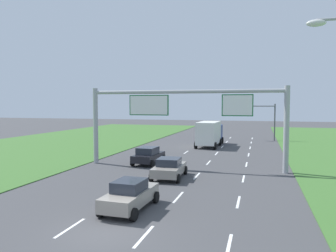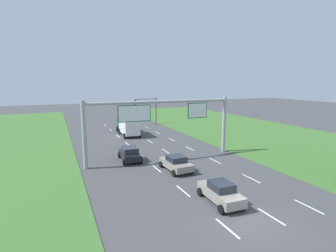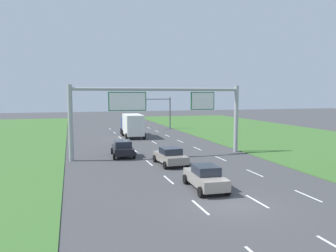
% 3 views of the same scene
% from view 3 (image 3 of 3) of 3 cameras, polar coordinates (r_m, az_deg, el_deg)
% --- Properties ---
extents(ground_plane, '(200.00, 200.00, 0.00)m').
position_cam_3_polar(ground_plane, '(19.11, 10.64, -13.24)').
color(ground_plane, '#424244').
extents(lane_dashes_inner_left, '(0.14, 62.40, 0.01)m').
position_cam_3_polar(lane_dashes_inner_left, '(29.46, -3.28, -6.43)').
color(lane_dashes_inner_left, white).
rests_on(lane_dashes_inner_left, ground_plane).
extents(lane_dashes_inner_right, '(0.14, 62.40, 0.01)m').
position_cam_3_polar(lane_dashes_inner_right, '(30.44, 3.18, -6.04)').
color(lane_dashes_inner_right, white).
rests_on(lane_dashes_inner_right, ground_plane).
extents(lane_dashes_slip, '(0.14, 62.40, 0.01)m').
position_cam_3_polar(lane_dashes_slip, '(31.77, 9.16, -5.61)').
color(lane_dashes_slip, white).
rests_on(lane_dashes_slip, ground_plane).
extents(car_near_red, '(2.34, 4.14, 1.50)m').
position_cam_3_polar(car_near_red, '(28.59, 0.43, -5.26)').
color(car_near_red, gray).
rests_on(car_near_red, ground_plane).
extents(car_lead_silver, '(2.11, 4.21, 1.58)m').
position_cam_3_polar(car_lead_silver, '(21.50, 6.54, -8.87)').
color(car_lead_silver, gray).
rests_on(car_lead_silver, ground_plane).
extents(car_mid_lane, '(2.30, 4.16, 1.58)m').
position_cam_3_polar(car_mid_lane, '(32.70, -7.90, -3.86)').
color(car_mid_lane, black).
rests_on(car_mid_lane, ground_plane).
extents(box_truck, '(2.87, 7.79, 3.26)m').
position_cam_3_polar(box_truck, '(47.28, -6.28, 0.24)').
color(box_truck, navy).
rests_on(box_truck, ground_plane).
extents(sign_gantry, '(17.24, 0.44, 7.00)m').
position_cam_3_polar(sign_gantry, '(32.12, -1.49, 3.35)').
color(sign_gantry, '#9EA0A5').
rests_on(sign_gantry, ground_plane).
extents(traffic_light_mast, '(4.76, 0.49, 5.60)m').
position_cam_3_polar(traffic_light_mast, '(57.52, -1.49, 3.33)').
color(traffic_light_mast, '#47494F').
rests_on(traffic_light_mast, ground_plane).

